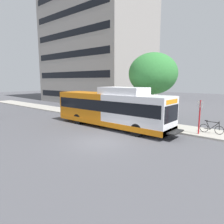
% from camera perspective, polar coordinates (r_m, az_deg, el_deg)
% --- Properties ---
extents(ground_plane, '(120.00, 120.00, 0.00)m').
position_cam_1_polar(ground_plane, '(20.11, -20.01, -3.65)').
color(ground_plane, '#4C4C51').
extents(sidewalk_curb, '(3.00, 56.00, 0.14)m').
position_cam_1_polar(sidewalk_curb, '(22.89, -2.08, -1.44)').
color(sidewalk_curb, '#A8A399').
rests_on(sidewalk_curb, ground).
extents(transit_bus, '(2.58, 12.25, 3.65)m').
position_cam_1_polar(transit_bus, '(17.99, -0.29, 0.98)').
color(transit_bus, white).
rests_on(transit_bus, ground).
extents(bus_stop_sign_pole, '(0.10, 0.36, 2.60)m').
position_cam_1_polar(bus_stop_sign_pole, '(16.57, 23.75, -0.67)').
color(bus_stop_sign_pole, red).
rests_on(bus_stop_sign_pole, sidewalk_curb).
extents(bicycle_parked, '(0.52, 1.76, 1.02)m').
position_cam_1_polar(bicycle_parked, '(17.37, 26.56, -4.10)').
color(bicycle_parked, black).
rests_on(bicycle_parked, sidewalk_curb).
extents(street_tree_near_stop, '(4.70, 4.70, 6.73)m').
position_cam_1_polar(street_tree_near_stop, '(20.07, 11.60, 10.68)').
color(street_tree_near_stop, '#4C3823').
rests_on(street_tree_near_stop, sidewalk_curb).
extents(apartment_tower_backdrop, '(13.75, 20.08, 34.63)m').
position_cam_1_polar(apartment_tower_backdrop, '(43.06, -4.37, 26.68)').
color(apartment_tower_backdrop, gray).
rests_on(apartment_tower_backdrop, ground).
extents(lattice_comm_tower, '(1.10, 1.10, 29.64)m').
position_cam_1_polar(lattice_comm_tower, '(56.92, -13.67, 14.46)').
color(lattice_comm_tower, '#B7B7BC').
rests_on(lattice_comm_tower, ground).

